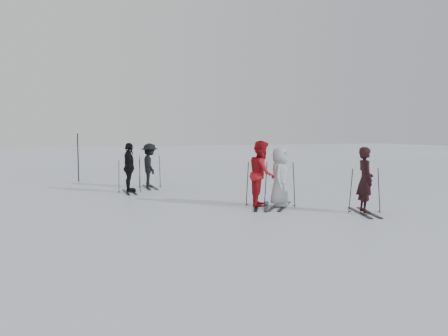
% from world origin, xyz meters
% --- Properties ---
extents(ground, '(120.00, 120.00, 0.00)m').
position_xyz_m(ground, '(0.00, 0.00, 0.00)').
color(ground, silver).
rests_on(ground, ground).
extents(skier_near_dark, '(0.61, 0.74, 1.73)m').
position_xyz_m(skier_near_dark, '(2.44, -2.81, 0.86)').
color(skier_near_dark, black).
rests_on(skier_near_dark, ground).
extents(skier_red, '(1.07, 1.15, 1.88)m').
position_xyz_m(skier_red, '(0.39, -0.85, 0.94)').
color(skier_red, '#AC131A').
rests_on(skier_red, ground).
extents(skier_grey, '(0.94, 0.98, 1.69)m').
position_xyz_m(skier_grey, '(0.89, -1.03, 0.84)').
color(skier_grey, silver).
rests_on(skier_grey, ground).
extents(skier_uphill_left, '(0.49, 1.05, 1.75)m').
position_xyz_m(skier_uphill_left, '(-2.53, 3.70, 0.88)').
color(skier_uphill_left, black).
rests_on(skier_uphill_left, ground).
extents(skier_uphill_far, '(0.71, 1.14, 1.70)m').
position_xyz_m(skier_uphill_far, '(-1.53, 4.80, 0.85)').
color(skier_uphill_far, black).
rests_on(skier_uphill_far, ground).
extents(skis_near_dark, '(1.91, 1.44, 1.24)m').
position_xyz_m(skis_near_dark, '(2.44, -2.81, 0.62)').
color(skis_near_dark, black).
rests_on(skis_near_dark, ground).
extents(skis_red, '(2.09, 1.76, 1.35)m').
position_xyz_m(skis_red, '(0.39, -0.85, 0.67)').
color(skis_red, black).
rests_on(skis_red, ground).
extents(skis_grey, '(2.03, 1.93, 1.34)m').
position_xyz_m(skis_grey, '(0.89, -1.03, 0.67)').
color(skis_grey, black).
rests_on(skis_grey, ground).
extents(skis_uphill_left, '(1.70, 0.97, 1.21)m').
position_xyz_m(skis_uphill_left, '(-2.53, 3.70, 0.60)').
color(skis_uphill_left, black).
rests_on(skis_uphill_left, ground).
extents(skis_uphill_far, '(1.82, 1.05, 1.28)m').
position_xyz_m(skis_uphill_far, '(-1.53, 4.80, 0.64)').
color(skis_uphill_far, black).
rests_on(skis_uphill_far, ground).
extents(piste_marker, '(0.06, 0.06, 2.11)m').
position_xyz_m(piste_marker, '(-3.93, 8.04, 1.06)').
color(piste_marker, black).
rests_on(piste_marker, ground).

